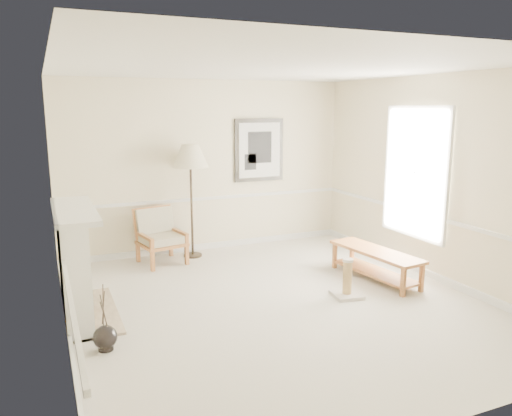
{
  "coord_description": "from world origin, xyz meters",
  "views": [
    {
      "loc": [
        -2.61,
        -5.37,
        2.45
      ],
      "look_at": [
        0.02,
        0.7,
        1.11
      ],
      "focal_mm": 35.0,
      "sensor_mm": 36.0,
      "label": 1
    }
  ],
  "objects_px": {
    "floor_vase": "(105,338)",
    "floor_lamp": "(190,159)",
    "armchair": "(159,233)",
    "bench": "(375,260)",
    "scratching_post": "(347,285)"
  },
  "relations": [
    {
      "from": "floor_vase",
      "to": "scratching_post",
      "type": "bearing_deg",
      "value": 4.86
    },
    {
      "from": "floor_vase",
      "to": "floor_lamp",
      "type": "distance_m",
      "value": 3.64
    },
    {
      "from": "floor_lamp",
      "to": "scratching_post",
      "type": "xyz_separation_m",
      "value": [
        1.35,
        -2.56,
        -1.46
      ]
    },
    {
      "from": "floor_vase",
      "to": "bench",
      "type": "xyz_separation_m",
      "value": [
        3.85,
        0.68,
        0.16
      ]
    },
    {
      "from": "floor_lamp",
      "to": "scratching_post",
      "type": "relative_size",
      "value": 3.61
    },
    {
      "from": "floor_vase",
      "to": "bench",
      "type": "distance_m",
      "value": 3.91
    },
    {
      "from": "floor_vase",
      "to": "armchair",
      "type": "relative_size",
      "value": 0.82
    },
    {
      "from": "floor_vase",
      "to": "bench",
      "type": "height_order",
      "value": "floor_vase"
    },
    {
      "from": "armchair",
      "to": "floor_lamp",
      "type": "xyz_separation_m",
      "value": [
        0.57,
        0.08,
        1.16
      ]
    },
    {
      "from": "floor_vase",
      "to": "bench",
      "type": "relative_size",
      "value": 0.46
    },
    {
      "from": "armchair",
      "to": "scratching_post",
      "type": "bearing_deg",
      "value": -63.67
    },
    {
      "from": "armchair",
      "to": "bench",
      "type": "xyz_separation_m",
      "value": [
        2.67,
        -2.06,
        -0.18
      ]
    },
    {
      "from": "bench",
      "to": "floor_lamp",
      "type": "bearing_deg",
      "value": 134.43
    },
    {
      "from": "armchair",
      "to": "floor_vase",
      "type": "bearing_deg",
      "value": -124.69
    },
    {
      "from": "floor_vase",
      "to": "bench",
      "type": "bearing_deg",
      "value": 9.98
    }
  ]
}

